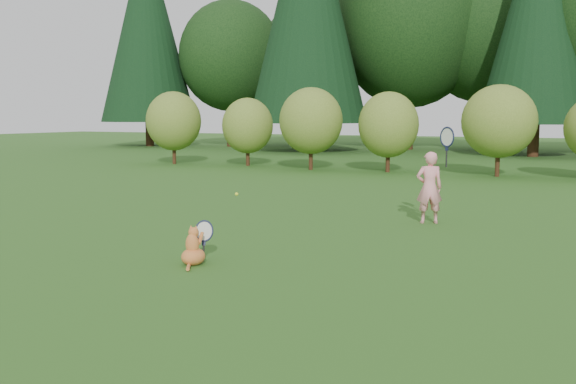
% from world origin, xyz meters
% --- Properties ---
extents(ground, '(100.00, 100.00, 0.00)m').
position_xyz_m(ground, '(0.00, 0.00, 0.00)').
color(ground, '#265818').
rests_on(ground, ground).
extents(shrub_row, '(28.00, 3.00, 2.80)m').
position_xyz_m(shrub_row, '(0.00, 13.00, 1.40)').
color(shrub_row, '#567022').
rests_on(shrub_row, ground).
extents(child, '(0.73, 0.47, 1.90)m').
position_xyz_m(child, '(1.93, 2.96, 0.66)').
color(child, pink).
rests_on(child, ground).
extents(cat, '(0.38, 0.71, 0.68)m').
position_xyz_m(cat, '(-0.06, -1.46, 0.26)').
color(cat, '#D14F28').
rests_on(cat, ground).
extents(tennis_ball, '(0.06, 0.06, 0.06)m').
position_xyz_m(tennis_ball, '(-0.90, 1.10, 0.58)').
color(tennis_ball, '#C7DA19').
rests_on(tennis_ball, ground).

